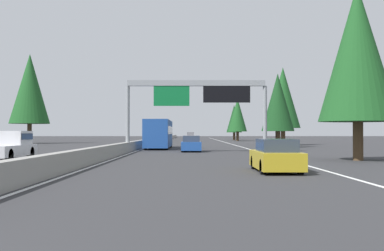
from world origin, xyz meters
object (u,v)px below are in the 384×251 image
oncoming_near (9,146)px  conifer_left_mid (30,89)px  conifer_right_foreground (358,53)px  conifer_right_distant (234,119)px  conifer_right_mid (283,98)px  sedan_far_right (191,144)px  bus_near_center (159,133)px  conifer_right_near (278,102)px  sign_gantry_overhead (198,95)px  conifer_right_far (238,115)px  sedan_mid_center (276,156)px  pickup_mid_right (190,136)px

oncoming_near → conifer_left_mid: 47.43m
conifer_right_foreground → conifer_right_distant: (77.08, 0.47, -1.83)m
conifer_right_mid → conifer_right_distant: conifer_right_mid is taller
sedan_far_right → conifer_right_distant: 64.55m
bus_near_center → conifer_right_near: (3.42, -13.78, 3.59)m
sign_gantry_overhead → conifer_right_near: conifer_right_near is taller
bus_near_center → oncoming_near: bearing=158.7°
conifer_right_foreground → conifer_right_far: conifer_right_foreground is taller
conifer_right_mid → conifer_left_mid: size_ratio=0.75×
oncoming_near → conifer_right_foreground: bearing=88.0°
conifer_right_foreground → conifer_right_mid: size_ratio=1.02×
bus_near_center → conifer_left_mid: 33.28m
conifer_right_foreground → conifer_right_near: bearing=0.6°
sedan_far_right → conifer_right_distant: size_ratio=0.54×
bus_near_center → oncoming_near: bus_near_center is taller
sign_gantry_overhead → conifer_right_foreground: (-12.27, -9.84, 1.64)m
bus_near_center → sedan_far_right: bearing=-157.1°
conifer_right_mid → conifer_left_mid: (10.01, 38.92, 2.20)m
sedan_far_right → conifer_right_mid: size_ratio=0.40×
sedan_far_right → conifer_right_foreground: bearing=-142.1°
oncoming_near → conifer_right_foreground: 23.00m
sign_gantry_overhead → oncoming_near: sign_gantry_overhead is taller
sedan_mid_center → conifer_left_mid: size_ratio=0.30×
conifer_right_mid → conifer_right_far: bearing=5.5°
sign_gantry_overhead → conifer_right_mid: (23.03, -12.24, 1.50)m
oncoming_near → conifer_right_foreground: conifer_right_foreground is taller
sedan_far_right → conifer_right_mid: conifer_right_mid is taller
pickup_mid_right → conifer_right_mid: 62.99m
conifer_right_mid → conifer_left_mid: bearing=75.6°
sedan_far_right → bus_near_center: 9.16m
conifer_right_near → conifer_right_mid: bearing=-14.7°
sedan_far_right → oncoming_near: bearing=137.2°
conifer_right_far → conifer_left_mid: 42.18m
conifer_right_distant → sign_gantry_overhead: bearing=171.8°
sign_gantry_overhead → conifer_right_far: (55.01, -9.16, 0.34)m
oncoming_near → conifer_right_mid: conifer_right_mid is taller
bus_near_center → conifer_right_near: bearing=-76.1°
sign_gantry_overhead → conifer_right_near: (12.98, -9.60, 0.18)m
conifer_right_foreground → conifer_left_mid: (45.30, 36.53, 2.06)m
pickup_mid_right → conifer_left_mid: 58.11m
bus_near_center → conifer_right_mid: bearing=-50.7°
sedan_mid_center → conifer_left_mid: conifer_left_mid is taller
conifer_right_near → conifer_right_distant: bearing=0.2°
conifer_right_far → conifer_right_distant: size_ratio=1.11×
conifer_right_foreground → conifer_right_far: size_ratio=1.24×
oncoming_near → sedan_mid_center: bearing=60.0°
oncoming_near → conifer_right_far: size_ratio=0.62×
conifer_right_far → bus_near_center: bearing=163.6°
sign_gantry_overhead → sedan_mid_center: size_ratio=2.88×
sign_gantry_overhead → pickup_mid_right: sign_gantry_overhead is taller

